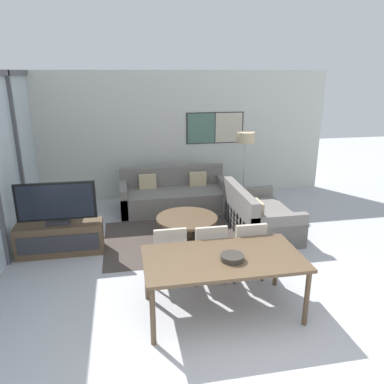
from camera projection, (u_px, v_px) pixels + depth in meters
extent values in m
plane|color=#B2B2B7|center=(262.00, 376.00, 3.58)|extent=(24.00, 24.00, 0.00)
cube|color=silver|center=(175.00, 135.00, 8.38)|extent=(7.03, 0.06, 2.80)
cube|color=#2D2D33|center=(215.00, 128.00, 8.46)|extent=(1.33, 0.01, 0.70)
cube|color=#4C7060|center=(201.00, 128.00, 8.40)|extent=(0.62, 0.02, 0.66)
cube|color=beige|center=(229.00, 128.00, 8.51)|extent=(0.62, 0.02, 0.66)
cube|color=#515156|center=(18.00, 154.00, 6.54)|extent=(0.07, 0.08, 2.80)
cube|color=#473D38|center=(187.00, 238.00, 6.52)|extent=(2.83, 1.91, 0.01)
cube|color=brown|center=(60.00, 238.00, 5.93)|extent=(1.32, 0.41, 0.50)
cube|color=#2D2D33|center=(58.00, 244.00, 5.73)|extent=(1.22, 0.01, 0.28)
cube|color=#2D2D33|center=(58.00, 222.00, 5.84)|extent=(0.36, 0.20, 0.05)
cube|color=#2D2D33|center=(58.00, 218.00, 5.82)|extent=(0.06, 0.03, 0.08)
cube|color=black|center=(56.00, 201.00, 5.73)|extent=(1.20, 0.04, 0.60)
cube|color=black|center=(56.00, 202.00, 5.71)|extent=(1.11, 0.01, 0.54)
cube|color=slate|center=(175.00, 200.00, 7.83)|extent=(2.23, 0.98, 0.42)
cube|color=slate|center=(172.00, 185.00, 8.15)|extent=(2.23, 0.16, 0.83)
cube|color=slate|center=(124.00, 199.00, 7.62)|extent=(0.14, 0.98, 0.60)
cube|color=slate|center=(223.00, 193.00, 7.99)|extent=(0.14, 0.98, 0.60)
cube|color=#C6B289|center=(148.00, 181.00, 7.84)|extent=(0.36, 0.12, 0.30)
cube|color=#C6B289|center=(198.00, 179.00, 8.03)|extent=(0.36, 0.12, 0.30)
cube|color=slate|center=(261.00, 220.00, 6.76)|extent=(0.98, 1.63, 0.42)
cube|color=slate|center=(239.00, 211.00, 6.62)|extent=(0.16, 1.63, 0.83)
cube|color=slate|center=(278.00, 232.00, 6.03)|extent=(0.98, 0.14, 0.60)
cube|color=slate|center=(248.00, 202.00, 7.43)|extent=(0.98, 0.14, 0.60)
cube|color=#C6B289|center=(257.00, 210.00, 6.26)|extent=(0.12, 0.36, 0.30)
cylinder|color=brown|center=(187.00, 237.00, 6.52)|extent=(0.47, 0.47, 0.03)
cylinder|color=brown|center=(187.00, 229.00, 6.47)|extent=(0.19, 0.19, 0.35)
cylinder|color=brown|center=(187.00, 218.00, 6.41)|extent=(1.05, 1.05, 0.04)
cube|color=brown|center=(223.00, 258.00, 4.33)|extent=(1.85, 0.98, 0.04)
cylinder|color=brown|center=(153.00, 316.00, 3.89)|extent=(0.06, 0.06, 0.69)
cylinder|color=brown|center=(307.00, 298.00, 4.20)|extent=(0.06, 0.06, 0.69)
cylinder|color=brown|center=(147.00, 275.00, 4.69)|extent=(0.06, 0.06, 0.69)
cylinder|color=brown|center=(276.00, 262.00, 5.00)|extent=(0.06, 0.06, 0.69)
cube|color=#B2A899|center=(169.00, 253.00, 5.09)|extent=(0.46, 0.46, 0.06)
cube|color=#B2A899|center=(170.00, 244.00, 4.83)|extent=(0.42, 0.05, 0.41)
cylinder|color=brown|center=(156.00, 277.00, 4.94)|extent=(0.04, 0.04, 0.39)
cylinder|color=brown|center=(186.00, 274.00, 5.01)|extent=(0.04, 0.04, 0.39)
cylinder|color=brown|center=(153.00, 262.00, 5.31)|extent=(0.04, 0.04, 0.39)
cylinder|color=brown|center=(181.00, 260.00, 5.38)|extent=(0.04, 0.04, 0.39)
cube|color=#B2A899|center=(208.00, 251.00, 5.16)|extent=(0.46, 0.46, 0.06)
cube|color=#B2A899|center=(211.00, 242.00, 4.89)|extent=(0.42, 0.05, 0.41)
cylinder|color=brown|center=(196.00, 274.00, 5.00)|extent=(0.04, 0.04, 0.39)
cylinder|color=brown|center=(225.00, 271.00, 5.08)|extent=(0.04, 0.04, 0.39)
cylinder|color=brown|center=(191.00, 260.00, 5.38)|extent=(0.04, 0.04, 0.39)
cylinder|color=brown|center=(218.00, 257.00, 5.45)|extent=(0.04, 0.04, 0.39)
cube|color=#B2A899|center=(245.00, 248.00, 5.23)|extent=(0.46, 0.46, 0.06)
cube|color=#B2A899|center=(251.00, 239.00, 4.97)|extent=(0.42, 0.05, 0.41)
cylinder|color=brown|center=(235.00, 271.00, 5.08)|extent=(0.04, 0.04, 0.39)
cylinder|color=brown|center=(263.00, 268.00, 5.15)|extent=(0.04, 0.04, 0.39)
cylinder|color=brown|center=(227.00, 257.00, 5.45)|extent=(0.04, 0.04, 0.39)
cylinder|color=brown|center=(253.00, 255.00, 5.52)|extent=(0.04, 0.04, 0.39)
cylinder|color=#332D28|center=(232.00, 258.00, 4.24)|extent=(0.27, 0.27, 0.06)
torus|color=#332D28|center=(232.00, 256.00, 4.24)|extent=(0.27, 0.27, 0.02)
cylinder|color=#2D2D33|center=(243.00, 205.00, 8.12)|extent=(0.28, 0.28, 0.02)
cylinder|color=#B7B7BC|center=(244.00, 174.00, 7.91)|extent=(0.03, 0.03, 1.35)
cylinder|color=#C6B289|center=(246.00, 137.00, 7.67)|extent=(0.37, 0.37, 0.22)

